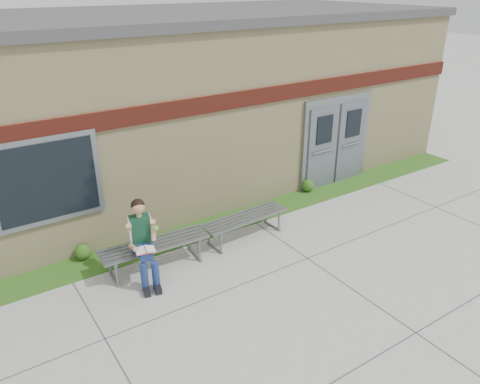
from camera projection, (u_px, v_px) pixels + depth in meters
ground at (283, 289)px, 8.14m from camera, size 80.00×80.00×0.00m
grass_strip at (208, 228)px, 10.10m from camera, size 16.00×0.80×0.02m
school_building at (138, 101)px, 11.79m from camera, size 16.20×6.22×4.20m
bench_left at (155, 249)px, 8.58m from camera, size 2.02×0.66×0.52m
bench_right at (245, 221)px, 9.60m from camera, size 1.92×0.64×0.49m
girl at (143, 240)px, 8.10m from camera, size 0.55×0.94×1.51m
shrub_mid at (83, 252)px, 8.91m from camera, size 0.31×0.31×0.31m
shrub_east at (308, 185)px, 11.76m from camera, size 0.31×0.31×0.31m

